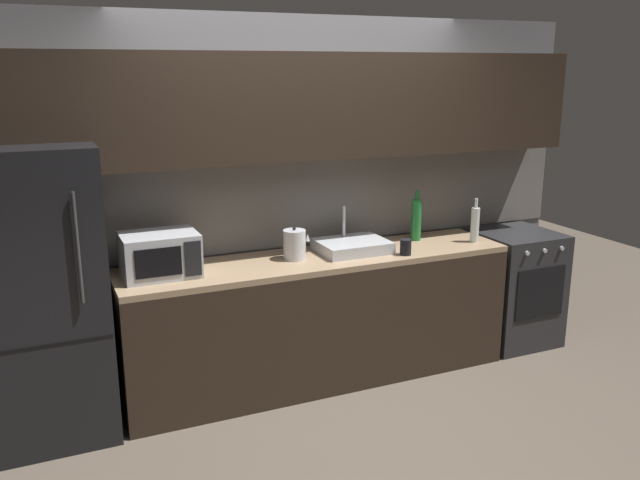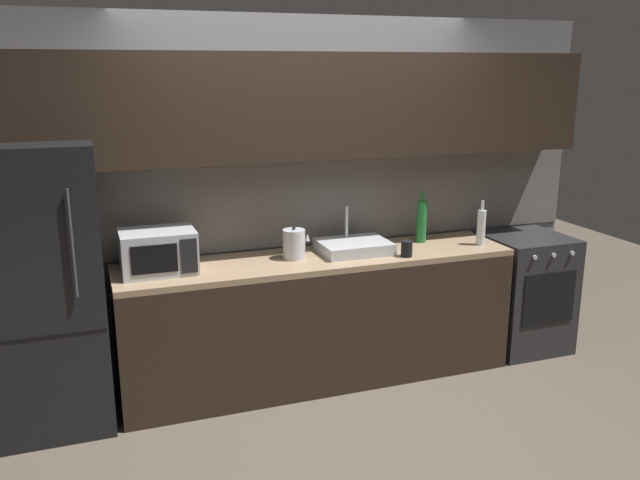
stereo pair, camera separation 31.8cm
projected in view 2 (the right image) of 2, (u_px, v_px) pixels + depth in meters
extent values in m
plane|color=#4C4238|center=(370.00, 442.00, 3.96)|extent=(10.00, 10.00, 0.00)
cube|color=slate|center=(300.00, 196.00, 4.83)|extent=(4.47, 0.10, 2.50)
cube|color=slate|center=(302.00, 204.00, 4.79)|extent=(4.47, 0.01, 0.60)
cube|color=black|center=(309.00, 106.00, 4.46)|extent=(4.11, 0.34, 0.70)
cube|color=black|center=(319.00, 321.00, 4.67)|extent=(2.73, 0.60, 0.86)
cube|color=#8C7256|center=(319.00, 260.00, 4.56)|extent=(2.73, 0.60, 0.04)
cube|color=black|center=(44.00, 289.00, 3.98)|extent=(0.68, 0.66, 1.74)
cube|color=black|center=(45.00, 337.00, 3.73)|extent=(0.67, 0.00, 0.01)
cylinder|color=#333333|center=(72.00, 244.00, 3.64)|extent=(0.02, 0.02, 0.61)
cube|color=#232326|center=(523.00, 292.00, 5.23)|extent=(0.60, 0.60, 0.90)
cube|color=black|center=(549.00, 299.00, 4.94)|extent=(0.45, 0.01, 0.40)
cylinder|color=#B2B2B7|center=(535.00, 257.00, 4.79)|extent=(0.03, 0.02, 0.03)
cylinder|color=#B2B2B7|center=(554.00, 255.00, 4.85)|extent=(0.03, 0.02, 0.03)
cylinder|color=#B2B2B7|center=(572.00, 253.00, 4.90)|extent=(0.03, 0.02, 0.03)
cube|color=#A8AAAF|center=(158.00, 251.00, 4.19)|extent=(0.46, 0.34, 0.27)
cube|color=black|center=(154.00, 259.00, 4.02)|extent=(0.28, 0.01, 0.18)
cube|color=black|center=(189.00, 256.00, 4.08)|extent=(0.10, 0.01, 0.22)
cube|color=#ADAFB5|center=(354.00, 247.00, 4.66)|extent=(0.48, 0.38, 0.08)
cylinder|color=silver|center=(347.00, 222.00, 4.74)|extent=(0.02, 0.02, 0.22)
cylinder|color=#B7BABF|center=(294.00, 244.00, 4.49)|extent=(0.15, 0.15, 0.20)
sphere|color=black|center=(294.00, 228.00, 4.46)|extent=(0.02, 0.02, 0.02)
cone|color=#B7BABF|center=(307.00, 237.00, 4.51)|extent=(0.03, 0.03, 0.05)
cylinder|color=silver|center=(481.00, 228.00, 4.83)|extent=(0.06, 0.06, 0.26)
cylinder|color=silver|center=(482.00, 206.00, 4.79)|extent=(0.02, 0.02, 0.07)
cylinder|color=#1E6B2D|center=(421.00, 222.00, 4.91)|extent=(0.08, 0.08, 0.31)
cylinder|color=#1E6B2D|center=(422.00, 196.00, 4.86)|extent=(0.03, 0.03, 0.07)
cylinder|color=black|center=(407.00, 249.00, 4.55)|extent=(0.08, 0.08, 0.11)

